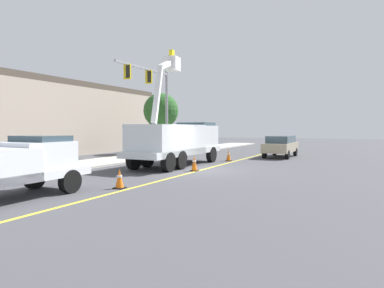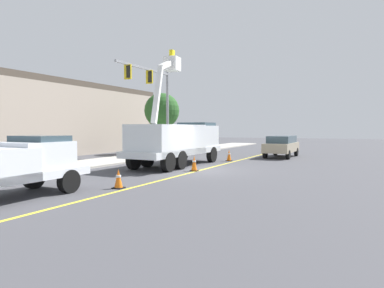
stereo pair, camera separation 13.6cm
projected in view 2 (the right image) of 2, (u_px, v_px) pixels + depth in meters
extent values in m
plane|color=#47474C|center=(200.00, 170.00, 18.48)|extent=(120.00, 120.00, 0.00)
cube|color=#B2ADA3|center=(96.00, 163.00, 21.97)|extent=(60.05, 9.76, 0.12)
cube|color=yellow|center=(200.00, 170.00, 18.48)|extent=(49.75, 5.31, 0.01)
cube|color=silver|center=(176.00, 151.00, 20.73)|extent=(8.41, 3.33, 0.36)
cube|color=silver|center=(195.00, 137.00, 23.02)|extent=(2.85, 2.61, 1.60)
cube|color=#384C56|center=(197.00, 127.00, 23.16)|extent=(2.01, 2.27, 0.64)
cube|color=silver|center=(168.00, 140.00, 19.82)|extent=(5.48, 3.03, 1.80)
cube|color=white|center=(157.00, 95.00, 19.02)|extent=(1.58, 0.52, 3.39)
cube|color=white|center=(167.00, 64.00, 20.75)|extent=(2.56, 0.68, 1.05)
cube|color=white|center=(172.00, 64.00, 21.94)|extent=(0.90, 0.90, 0.90)
cube|color=yellow|center=(172.00, 55.00, 21.91)|extent=(0.36, 0.24, 0.60)
cylinder|color=black|center=(183.00, 153.00, 23.81)|extent=(1.07, 0.45, 1.04)
cylinder|color=black|center=(212.00, 155.00, 22.78)|extent=(1.07, 0.45, 1.04)
cylinder|color=black|center=(147.00, 158.00, 19.96)|extent=(1.07, 0.45, 1.04)
cylinder|color=black|center=(180.00, 160.00, 18.92)|extent=(1.07, 0.45, 1.04)
cylinder|color=black|center=(134.00, 160.00, 18.79)|extent=(1.07, 0.45, 1.04)
cylinder|color=black|center=(168.00, 162.00, 17.76)|extent=(1.07, 0.45, 1.04)
cube|color=white|center=(3.00, 177.00, 10.85)|extent=(5.79, 2.67, 0.30)
cube|color=white|center=(36.00, 157.00, 11.92)|extent=(2.20, 2.13, 1.10)
cube|color=#384C56|center=(40.00, 143.00, 12.07)|extent=(1.52, 1.89, 0.56)
cylinder|color=black|center=(34.00, 178.00, 12.94)|extent=(0.87, 0.38, 0.84)
cylinder|color=black|center=(69.00, 181.00, 12.07)|extent=(0.87, 0.38, 0.84)
cube|color=tan|center=(281.00, 147.00, 26.63)|extent=(4.97, 2.38, 0.70)
cube|color=#384C56|center=(282.00, 140.00, 26.73)|extent=(3.61, 2.02, 0.60)
cylinder|color=black|center=(288.00, 155.00, 24.81)|extent=(0.70, 0.31, 0.68)
cylinder|color=black|center=(265.00, 154.00, 25.60)|extent=(0.70, 0.31, 0.68)
cylinder|color=black|center=(296.00, 152.00, 27.70)|extent=(0.70, 0.31, 0.68)
cylinder|color=black|center=(275.00, 151.00, 28.49)|extent=(0.70, 0.31, 0.68)
cube|color=black|center=(119.00, 188.00, 12.99)|extent=(0.40, 0.40, 0.04)
cone|color=orange|center=(118.00, 178.00, 12.97)|extent=(0.32, 0.32, 0.72)
cylinder|color=white|center=(118.00, 176.00, 12.97)|extent=(0.20, 0.20, 0.08)
cube|color=black|center=(194.00, 171.00, 18.16)|extent=(0.40, 0.40, 0.04)
cone|color=orange|center=(194.00, 163.00, 18.14)|extent=(0.32, 0.32, 0.81)
cylinder|color=white|center=(194.00, 161.00, 18.14)|extent=(0.20, 0.20, 0.08)
cube|color=black|center=(229.00, 161.00, 23.63)|extent=(0.40, 0.40, 0.04)
cone|color=orange|center=(229.00, 155.00, 23.61)|extent=(0.32, 0.32, 0.78)
cylinder|color=white|center=(229.00, 154.00, 23.60)|extent=(0.20, 0.20, 0.08)
cylinder|color=gray|center=(167.00, 110.00, 27.79)|extent=(0.22, 0.22, 7.68)
cube|color=gray|center=(144.00, 68.00, 24.79)|extent=(6.45, 0.82, 0.16)
cube|color=gold|center=(149.00, 77.00, 25.39)|extent=(0.18, 0.57, 1.00)
cube|color=black|center=(150.00, 77.00, 25.34)|extent=(0.23, 0.34, 0.84)
cube|color=gold|center=(128.00, 72.00, 23.09)|extent=(0.18, 0.57, 1.00)
cube|color=black|center=(129.00, 72.00, 23.05)|extent=(0.23, 0.34, 0.84)
cube|color=#A89989|center=(48.00, 122.00, 30.86)|extent=(21.17, 11.48, 5.78)
cube|color=#4C4238|center=(48.00, 87.00, 30.71)|extent=(21.17, 11.48, 0.50)
cylinder|color=brown|center=(162.00, 138.00, 30.79)|extent=(0.32, 0.32, 2.78)
sphere|color=#285623|center=(162.00, 111.00, 30.67)|extent=(3.19, 3.19, 3.19)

